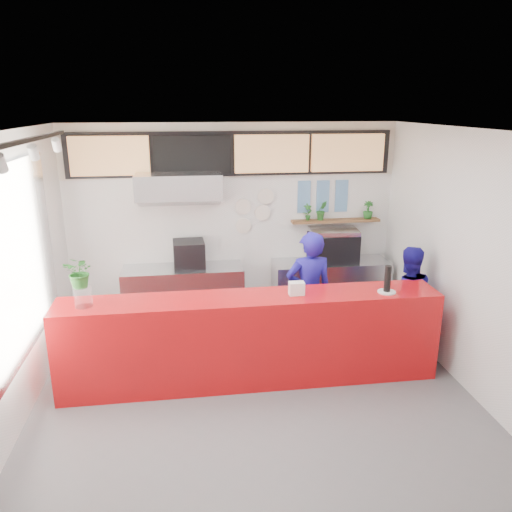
# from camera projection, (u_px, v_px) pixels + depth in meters

# --- Properties ---
(floor) EXTENTS (5.00, 5.00, 0.00)m
(floor) POSITION_uv_depth(u_px,v_px,m) (256.00, 398.00, 5.76)
(floor) COLOR slate
(floor) RESTS_ON ground
(ceiling) EXTENTS (5.00, 5.00, 0.00)m
(ceiling) POSITION_uv_depth(u_px,v_px,m) (256.00, 131.00, 4.88)
(ceiling) COLOR silver
(wall_back) EXTENTS (5.00, 0.00, 5.00)m
(wall_back) POSITION_uv_depth(u_px,v_px,m) (233.00, 223.00, 7.69)
(wall_back) COLOR white
(wall_back) RESTS_ON ground
(wall_left) EXTENTS (0.00, 5.00, 5.00)m
(wall_left) POSITION_uv_depth(u_px,v_px,m) (9.00, 287.00, 4.99)
(wall_left) COLOR white
(wall_left) RESTS_ON ground
(wall_right) EXTENTS (0.00, 5.00, 5.00)m
(wall_right) POSITION_uv_depth(u_px,v_px,m) (474.00, 265.00, 5.66)
(wall_right) COLOR white
(wall_right) RESTS_ON ground
(service_counter) EXTENTS (4.50, 0.60, 1.10)m
(service_counter) POSITION_uv_depth(u_px,v_px,m) (251.00, 339.00, 5.98)
(service_counter) COLOR #B90D10
(service_counter) RESTS_ON ground
(cream_band) EXTENTS (5.00, 0.02, 0.80)m
(cream_band) POSITION_uv_depth(u_px,v_px,m) (232.00, 150.00, 7.36)
(cream_band) COLOR beige
(cream_band) RESTS_ON wall_back
(prep_bench) EXTENTS (1.80, 0.60, 0.90)m
(prep_bench) POSITION_uv_depth(u_px,v_px,m) (184.00, 296.00, 7.61)
(prep_bench) COLOR #B2B5BA
(prep_bench) RESTS_ON ground
(panini_oven) EXTENTS (0.47, 0.47, 0.41)m
(panini_oven) POSITION_uv_depth(u_px,v_px,m) (189.00, 254.00, 7.43)
(panini_oven) COLOR black
(panini_oven) RESTS_ON prep_bench
(extraction_hood) EXTENTS (1.20, 0.70, 0.35)m
(extraction_hood) POSITION_uv_depth(u_px,v_px,m) (179.00, 185.00, 7.06)
(extraction_hood) COLOR #B2B5BA
(extraction_hood) RESTS_ON ceiling
(hood_lip) EXTENTS (1.20, 0.69, 0.31)m
(hood_lip) POSITION_uv_depth(u_px,v_px,m) (180.00, 199.00, 7.12)
(hood_lip) COLOR #B2B5BA
(hood_lip) RESTS_ON ceiling
(right_bench) EXTENTS (1.80, 0.60, 0.90)m
(right_bench) POSITION_uv_depth(u_px,v_px,m) (330.00, 288.00, 7.91)
(right_bench) COLOR #B2B5BA
(right_bench) RESTS_ON ground
(espresso_machine) EXTENTS (0.74, 0.56, 0.45)m
(espresso_machine) POSITION_uv_depth(u_px,v_px,m) (333.00, 247.00, 7.72)
(espresso_machine) COLOR black
(espresso_machine) RESTS_ON right_bench
(espresso_tray) EXTENTS (0.76, 0.56, 0.07)m
(espresso_tray) POSITION_uv_depth(u_px,v_px,m) (334.00, 231.00, 7.64)
(espresso_tray) COLOR #B5B7BD
(espresso_tray) RESTS_ON espresso_machine
(herb_shelf) EXTENTS (1.40, 0.18, 0.04)m
(herb_shelf) POSITION_uv_depth(u_px,v_px,m) (336.00, 221.00, 7.81)
(herb_shelf) COLOR brown
(herb_shelf) RESTS_ON wall_back
(menu_board_far_left) EXTENTS (1.10, 0.10, 0.55)m
(menu_board_far_left) POSITION_uv_depth(u_px,v_px,m) (110.00, 156.00, 7.03)
(menu_board_far_left) COLOR tan
(menu_board_far_left) RESTS_ON wall_back
(menu_board_mid_left) EXTENTS (1.10, 0.10, 0.55)m
(menu_board_mid_left) POSITION_uv_depth(u_px,v_px,m) (192.00, 155.00, 7.19)
(menu_board_mid_left) COLOR black
(menu_board_mid_left) RESTS_ON wall_back
(menu_board_mid_right) EXTENTS (1.10, 0.10, 0.55)m
(menu_board_mid_right) POSITION_uv_depth(u_px,v_px,m) (272.00, 154.00, 7.34)
(menu_board_mid_right) COLOR tan
(menu_board_mid_right) RESTS_ON wall_back
(menu_board_far_right) EXTENTS (1.10, 0.10, 0.55)m
(menu_board_far_right) POSITION_uv_depth(u_px,v_px,m) (348.00, 153.00, 7.50)
(menu_board_far_right) COLOR tan
(menu_board_far_right) RESTS_ON wall_back
(soffit) EXTENTS (4.80, 0.04, 0.65)m
(soffit) POSITION_uv_depth(u_px,v_px,m) (233.00, 154.00, 7.34)
(soffit) COLOR black
(soffit) RESTS_ON wall_back
(window_pane) EXTENTS (0.04, 2.20, 1.90)m
(window_pane) POSITION_uv_depth(u_px,v_px,m) (19.00, 259.00, 5.22)
(window_pane) COLOR silver
(window_pane) RESTS_ON wall_left
(window_frame) EXTENTS (0.03, 2.30, 2.00)m
(window_frame) POSITION_uv_depth(u_px,v_px,m) (21.00, 259.00, 5.22)
(window_frame) COLOR #B2B5BA
(window_frame) RESTS_ON wall_left
(track_rail) EXTENTS (0.05, 2.40, 0.04)m
(track_rail) POSITION_uv_depth(u_px,v_px,m) (32.00, 139.00, 4.62)
(track_rail) COLOR black
(track_rail) RESTS_ON ceiling
(dec_plate_a) EXTENTS (0.24, 0.03, 0.24)m
(dec_plate_a) POSITION_uv_depth(u_px,v_px,m) (243.00, 207.00, 7.61)
(dec_plate_a) COLOR silver
(dec_plate_a) RESTS_ON wall_back
(dec_plate_b) EXTENTS (0.24, 0.03, 0.24)m
(dec_plate_b) POSITION_uv_depth(u_px,v_px,m) (262.00, 213.00, 7.68)
(dec_plate_b) COLOR silver
(dec_plate_b) RESTS_ON wall_back
(dec_plate_c) EXTENTS (0.24, 0.03, 0.24)m
(dec_plate_c) POSITION_uv_depth(u_px,v_px,m) (243.00, 226.00, 7.70)
(dec_plate_c) COLOR silver
(dec_plate_c) RESTS_ON wall_back
(dec_plate_d) EXTENTS (0.24, 0.03, 0.24)m
(dec_plate_d) POSITION_uv_depth(u_px,v_px,m) (266.00, 196.00, 7.61)
(dec_plate_d) COLOR silver
(dec_plate_d) RESTS_ON wall_back
(photo_frame_a) EXTENTS (0.20, 0.02, 0.25)m
(photo_frame_a) POSITION_uv_depth(u_px,v_px,m) (304.00, 189.00, 7.67)
(photo_frame_a) COLOR #598CBF
(photo_frame_a) RESTS_ON wall_back
(photo_frame_b) EXTENTS (0.20, 0.02, 0.25)m
(photo_frame_b) POSITION_uv_depth(u_px,v_px,m) (323.00, 188.00, 7.71)
(photo_frame_b) COLOR #598CBF
(photo_frame_b) RESTS_ON wall_back
(photo_frame_c) EXTENTS (0.20, 0.02, 0.25)m
(photo_frame_c) POSITION_uv_depth(u_px,v_px,m) (342.00, 188.00, 7.75)
(photo_frame_c) COLOR #598CBF
(photo_frame_c) RESTS_ON wall_back
(photo_frame_d) EXTENTS (0.20, 0.02, 0.25)m
(photo_frame_d) POSITION_uv_depth(u_px,v_px,m) (304.00, 205.00, 7.74)
(photo_frame_d) COLOR #598CBF
(photo_frame_d) RESTS_ON wall_back
(photo_frame_e) EXTENTS (0.20, 0.02, 0.25)m
(photo_frame_e) POSITION_uv_depth(u_px,v_px,m) (322.00, 204.00, 7.78)
(photo_frame_e) COLOR #598CBF
(photo_frame_e) RESTS_ON wall_back
(photo_frame_f) EXTENTS (0.20, 0.02, 0.25)m
(photo_frame_f) POSITION_uv_depth(u_px,v_px,m) (341.00, 204.00, 7.82)
(photo_frame_f) COLOR #598CBF
(photo_frame_f) RESTS_ON wall_back
(staff_center) EXTENTS (0.63, 0.43, 1.70)m
(staff_center) POSITION_uv_depth(u_px,v_px,m) (309.00, 294.00, 6.58)
(staff_center) COLOR #1C148E
(staff_center) RESTS_ON ground
(staff_right) EXTENTS (0.77, 0.63, 1.48)m
(staff_right) POSITION_uv_depth(u_px,v_px,m) (406.00, 300.00, 6.67)
(staff_right) COLOR #1C148E
(staff_right) RESTS_ON ground
(herb_a) EXTENTS (0.16, 0.13, 0.26)m
(herb_a) POSITION_uv_depth(u_px,v_px,m) (308.00, 212.00, 7.70)
(herb_a) COLOR #246724
(herb_a) RESTS_ON herb_shelf
(herb_b) EXTENTS (0.18, 0.15, 0.30)m
(herb_b) POSITION_uv_depth(u_px,v_px,m) (322.00, 210.00, 7.73)
(herb_b) COLOR #246724
(herb_b) RESTS_ON herb_shelf
(herb_d) EXTENTS (0.19, 0.18, 0.27)m
(herb_d) POSITION_uv_depth(u_px,v_px,m) (368.00, 210.00, 7.83)
(herb_d) COLOR #246724
(herb_d) RESTS_ON herb_shelf
(glass_vase) EXTENTS (0.22, 0.22, 0.24)m
(glass_vase) POSITION_uv_depth(u_px,v_px,m) (83.00, 296.00, 5.50)
(glass_vase) COLOR silver
(glass_vase) RESTS_ON service_counter
(basil_vase) EXTENTS (0.41, 0.38, 0.37)m
(basil_vase) POSITION_uv_depth(u_px,v_px,m) (80.00, 272.00, 5.42)
(basil_vase) COLOR #246724
(basil_vase) RESTS_ON glass_vase
(napkin_holder) EXTENTS (0.18, 0.11, 0.16)m
(napkin_holder) POSITION_uv_depth(u_px,v_px,m) (297.00, 288.00, 5.85)
(napkin_holder) COLOR white
(napkin_holder) RESTS_ON service_counter
(white_plate) EXTENTS (0.27, 0.27, 0.02)m
(white_plate) POSITION_uv_depth(u_px,v_px,m) (387.00, 292.00, 5.94)
(white_plate) COLOR white
(white_plate) RESTS_ON service_counter
(pepper_mill) EXTENTS (0.10, 0.10, 0.32)m
(pepper_mill) POSITION_uv_depth(u_px,v_px,m) (388.00, 279.00, 5.89)
(pepper_mill) COLOR black
(pepper_mill) RESTS_ON white_plate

